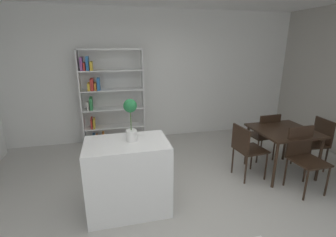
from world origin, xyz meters
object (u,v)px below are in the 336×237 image
object	(u,v)px
dining_chair_window_side	(316,139)
open_bookshelf	(107,100)
potted_plant_on_island	(131,117)
dining_chair_near	(304,153)
dining_chair_far	(265,133)
kitchen_island	(128,176)
dining_table	(283,135)
dining_chair_island_side	(246,147)

from	to	relation	value
dining_chair_window_side	open_bookshelf	bearing A→B (deg)	-113.49
potted_plant_on_island	dining_chair_near	size ratio (longest dim) A/B	0.56
dining_chair_far	open_bookshelf	bearing A→B (deg)	-30.53
kitchen_island	open_bookshelf	bearing A→B (deg)	95.75
dining_table	dining_chair_window_side	bearing A→B (deg)	-0.72
open_bookshelf	dining_table	xyz separation A→B (m)	(2.72, -1.85, -0.32)
potted_plant_on_island	dining_chair_window_side	distance (m)	3.19
kitchen_island	dining_chair_window_side	bearing A→B (deg)	6.12
dining_chair_island_side	dining_chair_near	world-z (taller)	dining_chair_near
dining_chair_island_side	dining_chair_window_side	distance (m)	1.32
open_bookshelf	dining_chair_window_side	world-z (taller)	open_bookshelf
potted_plant_on_island	dining_chair_near	bearing A→B (deg)	-3.42
open_bookshelf	dining_chair_island_side	bearing A→B (deg)	-41.98
open_bookshelf	dining_table	world-z (taller)	open_bookshelf
potted_plant_on_island	dining_chair_window_side	xyz separation A→B (m)	(3.10, 0.31, -0.70)
dining_chair_window_side	dining_chair_far	bearing A→B (deg)	-120.70
kitchen_island	dining_chair_window_side	world-z (taller)	kitchen_island
kitchen_island	dining_chair_far	size ratio (longest dim) A/B	1.13
dining_table	potted_plant_on_island	bearing A→B (deg)	-172.64
kitchen_island	dining_table	bearing A→B (deg)	7.91
dining_chair_near	dining_chair_far	world-z (taller)	dining_chair_near
dining_table	open_bookshelf	bearing A→B (deg)	145.81
kitchen_island	dining_table	xyz separation A→B (m)	(2.50, 0.35, 0.20)
kitchen_island	dining_chair_island_side	world-z (taller)	kitchen_island
dining_chair_island_side	potted_plant_on_island	bearing A→B (deg)	94.89
potted_plant_on_island	open_bookshelf	distance (m)	2.20
potted_plant_on_island	kitchen_island	bearing A→B (deg)	-154.08
open_bookshelf	dining_chair_near	world-z (taller)	open_bookshelf
dining_chair_island_side	open_bookshelf	bearing A→B (deg)	43.11
open_bookshelf	dining_chair_window_side	xyz separation A→B (m)	(3.38, -1.86, -0.46)
dining_table	kitchen_island	bearing A→B (deg)	-172.09
dining_table	dining_chair_far	xyz separation A→B (m)	(0.01, 0.47, -0.14)
potted_plant_on_island	dining_chair_near	distance (m)	2.53
dining_table	dining_chair_near	world-z (taller)	dining_chair_near
open_bookshelf	dining_chair_island_side	distance (m)	2.82
dining_table	dining_chair_near	bearing A→B (deg)	-90.45
kitchen_island	dining_chair_island_side	distance (m)	1.88
dining_chair_island_side	dining_chair_window_side	xyz separation A→B (m)	(1.32, -0.00, -0.00)
dining_chair_island_side	dining_chair_far	size ratio (longest dim) A/B	0.97
open_bookshelf	dining_table	distance (m)	3.31
dining_chair_window_side	kitchen_island	bearing A→B (deg)	-78.59
kitchen_island	dining_chair_far	bearing A→B (deg)	17.99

